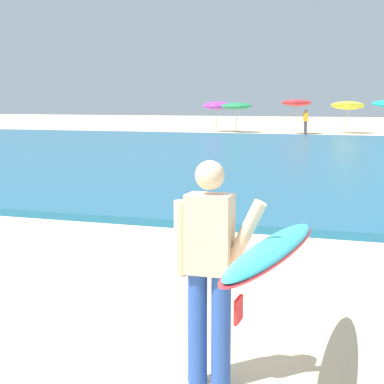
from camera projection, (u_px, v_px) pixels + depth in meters
ground_plane at (90, 354)px, 5.38m from camera, size 160.00×160.00×0.00m
sea at (336, 157)px, 23.36m from camera, size 120.00×28.00×0.14m
surfer_with_board at (243, 255)px, 4.58m from camera, size 0.95×2.91×1.73m
beach_umbrella_0 at (217, 105)px, 43.63m from camera, size 1.90×1.94×2.16m
beach_umbrella_1 at (237, 106)px, 42.36m from camera, size 2.14×2.15×2.05m
beach_umbrella_2 at (296, 103)px, 40.46m from camera, size 1.90×1.91×2.25m
beach_umbrella_3 at (348, 106)px, 41.18m from camera, size 2.18×2.22×2.20m
beachgoer_near_row_left at (306, 121)px, 39.98m from camera, size 0.32×0.20×1.58m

